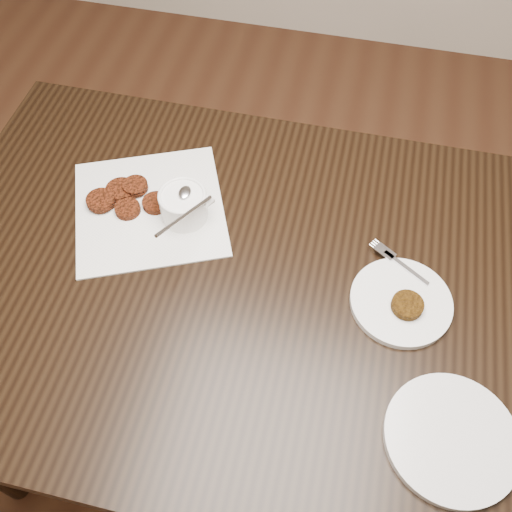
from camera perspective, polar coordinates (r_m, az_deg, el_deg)
The scene contains 7 objects.
floor at distance 1.75m, azimuth 1.28°, elevation -18.10°, with size 4.00×4.00×0.00m, color #52301C.
table at distance 1.43m, azimuth 1.09°, elevation -10.60°, with size 1.42×0.91×0.75m, color black.
napkin at distance 1.22m, azimuth -10.76°, elevation 4.79°, with size 0.31×0.31×0.00m, color silver.
sauce_ramekin at distance 1.14m, azimuth -7.55°, elevation 6.22°, with size 0.13×0.13×0.13m, color white, non-canonical shape.
patty_cluster at distance 1.24m, azimuth -12.93°, elevation 6.02°, with size 0.20×0.20×0.02m, color maroon, non-canonical shape.
plate_with_patty at distance 1.09m, azimuth 14.58°, elevation -4.34°, with size 0.19×0.19×0.03m, color silver, non-canonical shape.
plate_empty at distance 1.02m, azimuth 19.22°, elevation -17.09°, with size 0.22×0.22×0.02m, color silver.
Camera 1 is at (0.07, -0.48, 1.68)m, focal length 39.39 mm.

